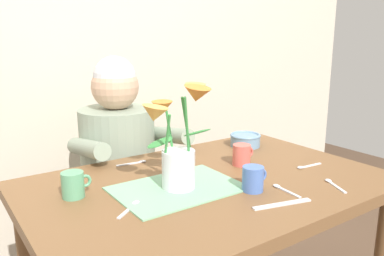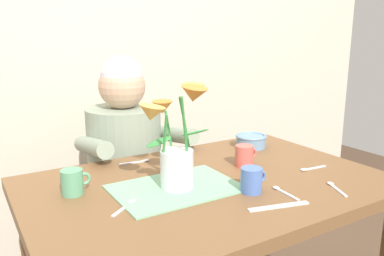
% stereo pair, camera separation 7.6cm
% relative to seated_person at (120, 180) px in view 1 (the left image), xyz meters
% --- Properties ---
extents(wood_panel_backdrop, '(4.00, 0.10, 2.50)m').
position_rel_seated_person_xyz_m(wood_panel_backdrop, '(0.06, 0.43, 0.69)').
color(wood_panel_backdrop, beige).
rests_on(wood_panel_backdrop, ground_plane).
extents(dining_table, '(1.20, 0.80, 0.74)m').
position_rel_seated_person_xyz_m(dining_table, '(0.06, -0.62, 0.08)').
color(dining_table, brown).
rests_on(dining_table, ground_plane).
extents(seated_person, '(0.45, 0.47, 1.14)m').
position_rel_seated_person_xyz_m(seated_person, '(0.00, 0.00, 0.00)').
color(seated_person, '#4C4C56').
rests_on(seated_person, ground_plane).
extents(striped_placemat, '(0.40, 0.28, 0.00)m').
position_rel_seated_person_xyz_m(striped_placemat, '(-0.07, -0.62, 0.18)').
color(striped_placemat, '#7AB289').
rests_on(striped_placemat, dining_table).
extents(flower_vase, '(0.25, 0.29, 0.34)m').
position_rel_seated_person_xyz_m(flower_vase, '(-0.07, -0.62, 0.33)').
color(flower_vase, silver).
rests_on(flower_vase, dining_table).
extents(ceramic_bowl, '(0.14, 0.14, 0.06)m').
position_rel_seated_person_xyz_m(ceramic_bowl, '(0.45, -0.37, 0.21)').
color(ceramic_bowl, '#6689A8').
rests_on(ceramic_bowl, dining_table).
extents(dinner_knife, '(0.19, 0.06, 0.00)m').
position_rel_seated_person_xyz_m(dinner_knife, '(0.12, -0.89, 0.18)').
color(dinner_knife, silver).
rests_on(dinner_knife, dining_table).
extents(coffee_cup, '(0.09, 0.07, 0.08)m').
position_rel_seated_person_xyz_m(coffee_cup, '(0.12, -0.76, 0.22)').
color(coffee_cup, '#476BB7').
rests_on(coffee_cup, dining_table).
extents(tea_cup, '(0.09, 0.07, 0.08)m').
position_rel_seated_person_xyz_m(tea_cup, '(0.26, -0.55, 0.22)').
color(tea_cup, '#CC564C').
rests_on(tea_cup, dining_table).
extents(ceramic_mug, '(0.09, 0.07, 0.08)m').
position_rel_seated_person_xyz_m(ceramic_mug, '(-0.36, -0.49, 0.22)').
color(ceramic_mug, '#569970').
rests_on(ceramic_mug, dining_table).
extents(spoon_0, '(0.02, 0.12, 0.01)m').
position_rel_seated_person_xyz_m(spoon_0, '(0.20, -0.81, 0.18)').
color(spoon_0, silver).
rests_on(spoon_0, dining_table).
extents(spoon_1, '(0.10, 0.08, 0.01)m').
position_rel_seated_person_xyz_m(spoon_1, '(-0.25, -0.66, 0.18)').
color(spoon_1, silver).
rests_on(spoon_1, dining_table).
extents(spoon_2, '(0.06, 0.11, 0.01)m').
position_rel_seated_person_xyz_m(spoon_2, '(0.37, -0.87, 0.18)').
color(spoon_2, silver).
rests_on(spoon_2, dining_table).
extents(spoon_3, '(0.12, 0.02, 0.01)m').
position_rel_seated_person_xyz_m(spoon_3, '(0.44, -0.71, 0.18)').
color(spoon_3, silver).
rests_on(spoon_3, dining_table).
extents(spoon_4, '(0.12, 0.03, 0.01)m').
position_rel_seated_person_xyz_m(spoon_4, '(-0.06, -0.31, 0.18)').
color(spoon_4, silver).
rests_on(spoon_4, dining_table).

